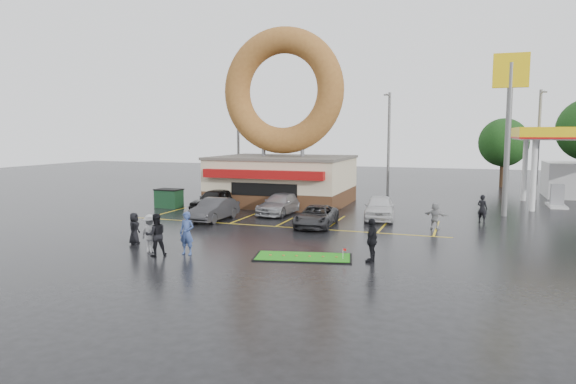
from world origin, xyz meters
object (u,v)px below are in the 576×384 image
(streetlight_right, at_px, (538,142))
(putting_green, at_px, (303,257))
(car_silver, at_px, (281,204))
(person_cameraman, at_px, (372,240))
(dumpster, at_px, (169,199))
(streetlight_left, at_px, (238,141))
(car_dgrey, at_px, (214,209))
(donut_shop, at_px, (283,146))
(person_blue, at_px, (187,233))
(car_white, at_px, (379,207))
(shell_sign, at_px, (509,104))
(streetlight_mid, at_px, (389,141))
(car_black, at_px, (215,200))
(car_grey, at_px, (316,216))

(streetlight_right, distance_m, putting_green, 28.46)
(car_silver, height_order, person_cameraman, person_cameraman)
(streetlight_right, bearing_deg, dumpster, -152.29)
(streetlight_left, relative_size, car_silver, 1.90)
(car_dgrey, height_order, dumpster, car_dgrey)
(putting_green, bearing_deg, donut_shop, 112.73)
(donut_shop, height_order, streetlight_left, donut_shop)
(person_blue, bearing_deg, putting_green, 14.25)
(person_blue, relative_size, dumpster, 1.08)
(donut_shop, relative_size, car_dgrey, 3.18)
(person_cameraman, bearing_deg, car_white, -164.74)
(shell_sign, relative_size, putting_green, 2.31)
(dumpster, bearing_deg, streetlight_right, 29.94)
(streetlight_mid, relative_size, putting_green, 1.96)
(dumpster, xyz_separation_m, putting_green, (14.07, -11.52, -0.62))
(streetlight_mid, relative_size, streetlight_right, 1.00)
(dumpster, relative_size, putting_green, 0.39)
(streetlight_right, distance_m, person_blue, 31.79)
(donut_shop, xyz_separation_m, car_silver, (1.64, -4.97, -3.78))
(car_silver, distance_m, putting_green, 12.53)
(car_silver, distance_m, car_white, 6.73)
(dumpster, distance_m, putting_green, 18.19)
(donut_shop, bearing_deg, car_black, -123.72)
(donut_shop, bearing_deg, car_dgrey, -99.06)
(person_blue, bearing_deg, streetlight_right, 59.10)
(car_black, distance_m, dumpster, 3.88)
(donut_shop, bearing_deg, streetlight_right, 25.21)
(streetlight_left, xyz_separation_m, car_black, (3.65, -11.97, -4.01))
(car_white, relative_size, putting_green, 0.98)
(donut_shop, distance_m, shell_sign, 16.29)
(person_blue, relative_size, putting_green, 0.43)
(streetlight_right, bearing_deg, donut_shop, -154.79)
(donut_shop, relative_size, streetlight_right, 1.50)
(car_grey, distance_m, car_white, 4.91)
(streetlight_right, relative_size, car_dgrey, 2.12)
(car_grey, relative_size, person_blue, 2.26)
(shell_sign, bearing_deg, car_black, -168.18)
(streetlight_mid, bearing_deg, car_dgrey, -116.62)
(person_cameraman, distance_m, putting_green, 3.13)
(car_dgrey, distance_m, dumpster, 7.06)
(streetlight_mid, xyz_separation_m, car_silver, (-5.36, -12.92, -4.09))
(donut_shop, height_order, streetlight_right, donut_shop)
(shell_sign, xyz_separation_m, putting_green, (-9.15, -15.37, -7.34))
(donut_shop, relative_size, shell_sign, 1.27)
(streetlight_mid, xyz_separation_m, car_grey, (-1.74, -16.72, -4.17))
(donut_shop, distance_m, car_white, 10.41)
(streetlight_left, height_order, car_dgrey, streetlight_left)
(donut_shop, xyz_separation_m, dumpster, (-7.23, -4.83, -3.81))
(person_blue, bearing_deg, car_silver, 92.53)
(streetlight_left, bearing_deg, donut_shop, -44.78)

